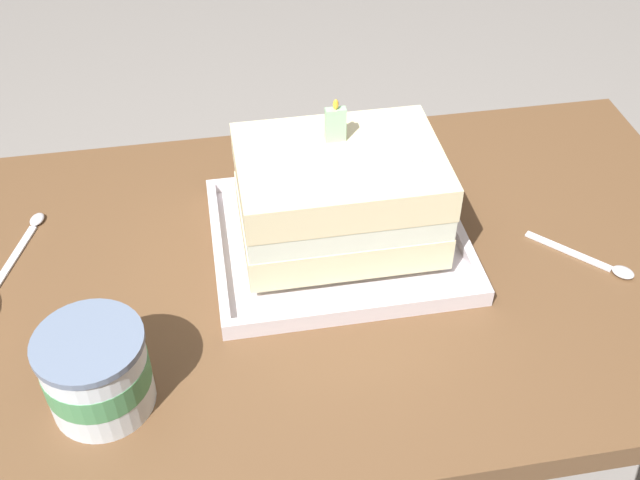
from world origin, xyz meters
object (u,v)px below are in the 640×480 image
Objects in this scene: birthday_cake at (339,195)px; serving_spoon_near_tray at (602,264)px; ice_cream_tub at (96,371)px; foil_tray at (338,241)px; serving_spoon_by_bowls at (26,238)px.

serving_spoon_near_tray is at bearing -16.76° from birthday_cake.
ice_cream_tub is at bearing -145.63° from birthday_cake.
birthday_cake is 0.36m from ice_cream_tub.
serving_spoon_near_tray is (0.33, -0.10, -0.08)m from birthday_cake.
foil_tray is 0.34m from serving_spoon_near_tray.
ice_cream_tub is at bearing -170.51° from serving_spoon_near_tray.
serving_spoon_near_tray is at bearing -16.76° from foil_tray.
birthday_cake reaches higher than serving_spoon_near_tray.
serving_spoon_by_bowls is (-0.73, 0.18, -0.00)m from serving_spoon_near_tray.
birthday_cake is at bearing 163.24° from serving_spoon_near_tray.
ice_cream_tub is 0.75× the size of serving_spoon_by_bowls.
serving_spoon_near_tray is (0.62, 0.10, -0.05)m from ice_cream_tub.
serving_spoon_by_bowls is at bearing 168.69° from birthday_cake.
foil_tray is at bearing 34.37° from ice_cream_tub.
ice_cream_tub reaches higher than foil_tray.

